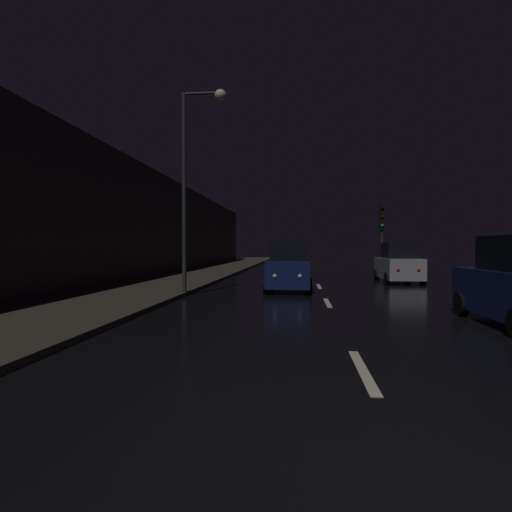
{
  "coord_description": "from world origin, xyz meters",
  "views": [
    {
      "loc": [
        -0.96,
        -3.15,
        1.84
      ],
      "look_at": [
        -3.51,
        21.28,
        1.32
      ],
      "focal_mm": 28.59,
      "sensor_mm": 36.0,
      "label": 1
    }
  ],
  "objects_px": {
    "traffic_light_far_right": "(382,223)",
    "car_approaching_headlights": "(289,268)",
    "car_parked_right_far": "(398,264)",
    "streetlamp_overhead": "(195,162)"
  },
  "relations": [
    {
      "from": "car_approaching_headlights",
      "to": "car_parked_right_far",
      "type": "distance_m",
      "value": 7.22
    },
    {
      "from": "streetlamp_overhead",
      "to": "car_parked_right_far",
      "type": "distance_m",
      "value": 12.18
    },
    {
      "from": "car_approaching_headlights",
      "to": "traffic_light_far_right",
      "type": "bearing_deg",
      "value": 153.31
    },
    {
      "from": "traffic_light_far_right",
      "to": "car_approaching_headlights",
      "type": "distance_m",
      "value": 14.59
    },
    {
      "from": "car_approaching_headlights",
      "to": "car_parked_right_far",
      "type": "bearing_deg",
      "value": 128.61
    },
    {
      "from": "traffic_light_far_right",
      "to": "car_parked_right_far",
      "type": "distance_m",
      "value": 8.77
    },
    {
      "from": "traffic_light_far_right",
      "to": "streetlamp_overhead",
      "type": "relative_size",
      "value": 0.65
    },
    {
      "from": "car_parked_right_far",
      "to": "car_approaching_headlights",
      "type": "bearing_deg",
      "value": 128.61
    },
    {
      "from": "car_approaching_headlights",
      "to": "car_parked_right_far",
      "type": "height_order",
      "value": "car_approaching_headlights"
    },
    {
      "from": "car_parked_right_far",
      "to": "streetlamp_overhead",
      "type": "bearing_deg",
      "value": 127.6
    }
  ]
}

